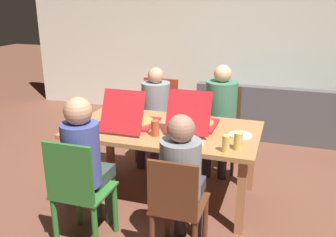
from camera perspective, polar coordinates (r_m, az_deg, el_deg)
The scene contains 20 objects.
ground_plane at distance 3.90m, azimuth -0.46°, elevation -11.67°, with size 20.00×20.00×0.00m, color brown.
back_wall at distance 6.17m, azimuth 8.11°, elevation 13.25°, with size 6.80×0.12×2.85m, color white.
dining_table at distance 3.62m, azimuth -0.49°, elevation -2.67°, with size 1.80×0.99×0.74m.
chair_0 at distance 4.61m, azimuth -1.47°, elevation 0.23°, with size 0.46×0.40×0.99m.
person_0 at distance 4.43m, azimuth -2.10°, elevation 1.69°, with size 0.34×0.53×1.15m.
chair_1 at distance 2.80m, azimuth 1.38°, elevation -13.27°, with size 0.38×0.42×0.88m.
person_1 at distance 2.82m, azimuth 2.21°, elevation -8.38°, with size 0.30×0.47×1.16m.
chair_2 at distance 4.42m, azimuth 8.23°, elevation -0.59°, with size 0.42×0.40×0.96m.
person_2 at distance 4.23m, azimuth 8.02°, elevation 1.32°, with size 0.35×0.50×1.23m.
chair_3 at distance 3.04m, azimuth -13.56°, elevation -10.80°, with size 0.42×0.41×0.94m.
person_3 at distance 3.05m, azimuth -12.52°, elevation -5.89°, with size 0.30×0.49×1.24m.
pizza_box_0 at distance 3.60m, azimuth 4.04°, elevation -0.54°, with size 0.41×0.55×0.41m.
pizza_box_1 at distance 3.66m, azimuth -5.41°, elevation -0.26°, with size 0.41×0.58×0.40m.
plate_0 at distance 3.20m, azimuth 3.41°, elevation -3.80°, with size 0.23×0.23×0.03m.
plate_1 at distance 4.05m, azimuth -8.57°, elevation 0.75°, with size 0.21×0.21×0.01m.
plate_2 at distance 3.45m, azimuth 11.03°, elevation -2.53°, with size 0.21×0.21×0.01m.
drinking_glass_0 at distance 3.06m, azimuth 8.86°, elevation -3.85°, with size 0.06×0.06×0.14m, color #E6C85B.
drinking_glass_1 at distance 3.37m, azimuth -1.98°, elevation -1.49°, with size 0.07×0.07×0.15m, color #B34B2D.
drinking_glass_2 at distance 3.12m, azimuth 10.70°, elevation -3.44°, with size 0.07×0.07×0.15m, color #E1C55F.
couch at distance 5.62m, azimuth 15.90°, elevation 0.28°, with size 2.15×0.81×0.77m.
Camera 1 is at (1.07, -3.20, 1.95)m, focal length 39.79 mm.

